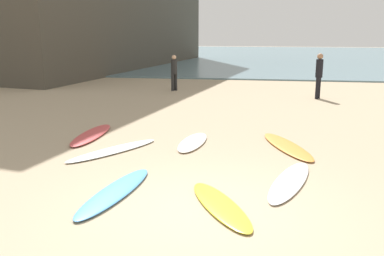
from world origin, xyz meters
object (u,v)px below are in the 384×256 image
surfboard_0 (193,142)px  surfboard_1 (115,191)px  surfboard_5 (92,135)px  beachgoer_mid (174,71)px  surfboard_6 (287,146)px  surfboard_3 (290,181)px  surfboard_4 (220,205)px  beachgoer_near (319,73)px  surfboard_2 (113,150)px

surfboard_0 → surfboard_1: size_ratio=0.77×
surfboard_5 → beachgoer_mid: beachgoer_mid is taller
surfboard_0 → surfboard_6: size_ratio=0.75×
surfboard_3 → surfboard_6: size_ratio=0.95×
surfboard_0 → surfboard_4: (1.03, -3.71, -0.00)m
surfboard_0 → surfboard_1: (-0.83, -3.44, 0.00)m
surfboard_3 → surfboard_5: size_ratio=1.00×
surfboard_0 → surfboard_5: (-2.78, 0.28, 0.01)m
surfboard_0 → surfboard_6: (2.30, -0.01, 0.00)m
surfboard_6 → surfboard_4: bearing=50.5°
surfboard_4 → beachgoer_mid: size_ratio=1.29×
surfboard_3 → beachgoer_near: beachgoer_near is taller
surfboard_2 → beachgoer_mid: size_ratio=1.58×
surfboard_0 → beachgoer_mid: 9.13m
surfboard_3 → beachgoer_mid: beachgoer_mid is taller
surfboard_3 → surfboard_5: bearing=168.1°
surfboard_2 → surfboard_3: size_ratio=1.06×
surfboard_1 → beachgoer_mid: 12.35m
surfboard_5 → beachgoer_mid: size_ratio=1.49×
surfboard_2 → surfboard_0: bearing=-117.4°
surfboard_1 → surfboard_2: surfboard_1 is taller
beachgoer_near → surfboard_2: bearing=-9.6°
surfboard_1 → surfboard_4: size_ratio=1.19×
surfboard_3 → beachgoer_near: (1.74, 9.93, 0.99)m
surfboard_1 → surfboard_4: bearing=0.6°
beachgoer_mid → surfboard_3: bearing=-126.1°
surfboard_0 → surfboard_3: surfboard_0 is taller
surfboard_3 → beachgoer_near: size_ratio=1.33×
surfboard_2 → surfboard_4: bearing=168.1°
surfboard_0 → beachgoer_near: size_ratio=1.05×
beachgoer_near → beachgoer_mid: bearing=-77.6°
surfboard_6 → beachgoer_mid: bearing=-83.3°
beachgoer_near → beachgoer_mid: size_ratio=1.13×
surfboard_1 → surfboard_5: bearing=126.8°
surfboard_2 → beachgoer_near: size_ratio=1.40×
surfboard_0 → beachgoer_mid: beachgoer_mid is taller
surfboard_0 → beachgoer_near: 8.55m
surfboard_5 → beachgoer_near: 9.93m
surfboard_4 → beachgoer_mid: beachgoer_mid is taller
surfboard_4 → surfboard_3: bearing=19.8°
surfboard_2 → beachgoer_near: bearing=-91.0°
beachgoer_near → surfboard_4: bearing=9.6°
surfboard_0 → beachgoer_near: beachgoer_near is taller
surfboard_0 → surfboard_1: bearing=-98.2°
surfboard_6 → beachgoer_near: (1.65, 7.53, 0.99)m
surfboard_0 → surfboard_5: 2.79m
surfboard_0 → surfboard_3: 3.28m
surfboard_5 → surfboard_4: bearing=132.9°
surfboard_0 → surfboard_5: size_ratio=0.79×
surfboard_4 → surfboard_5: surfboard_5 is taller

